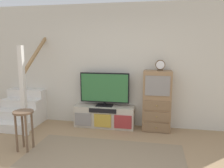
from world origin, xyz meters
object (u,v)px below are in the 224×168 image
at_px(television, 105,89).
at_px(bar_stool_near, 24,121).
at_px(desk_clock, 160,65).
at_px(side_cabinet, 157,101).
at_px(media_console, 104,116).

height_order(television, bar_stool_near, television).
relative_size(television, desk_clock, 4.91).
bearing_deg(television, side_cabinet, -0.69).
distance_m(media_console, desk_clock, 1.65).
relative_size(side_cabinet, desk_clock, 5.79).
relative_size(television, bar_stool_near, 1.56).
bearing_deg(bar_stool_near, desk_clock, 31.00).
distance_m(media_console, side_cabinet, 1.21).
bearing_deg(media_console, side_cabinet, 0.51).
xyz_separation_m(television, side_cabinet, (1.14, -0.01, -0.23)).
height_order(television, side_cabinet, side_cabinet).
distance_m(media_console, bar_stool_near, 1.78).
xyz_separation_m(media_console, bar_stool_near, (-1.10, -1.37, 0.28)).
bearing_deg(desk_clock, media_console, 179.77).
xyz_separation_m(television, desk_clock, (1.18, -0.03, 0.53)).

